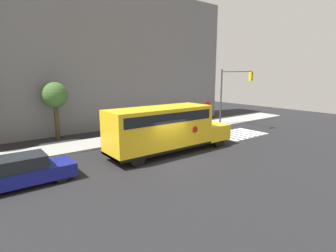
# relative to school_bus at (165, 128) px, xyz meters

# --- Properties ---
(ground_plane) EXTENTS (60.00, 60.00, 0.00)m
(ground_plane) POSITION_rel_school_bus_xyz_m (-0.48, -1.31, -1.81)
(ground_plane) COLOR black
(sidewalk_strip) EXTENTS (44.00, 3.00, 0.15)m
(sidewalk_strip) POSITION_rel_school_bus_xyz_m (-0.48, 5.19, -1.73)
(sidewalk_strip) COLOR #9E9E99
(sidewalk_strip) RESTS_ON ground
(building_backdrop) EXTENTS (32.00, 4.00, 13.68)m
(building_backdrop) POSITION_rel_school_bus_xyz_m (-0.48, 11.69, 5.04)
(building_backdrop) COLOR slate
(building_backdrop) RESTS_ON ground
(crosswalk_stripes) EXTENTS (4.70, 3.20, 0.01)m
(crosswalk_stripes) POSITION_rel_school_bus_xyz_m (8.91, 0.69, -1.80)
(crosswalk_stripes) COLOR white
(crosswalk_stripes) RESTS_ON ground
(school_bus) EXTENTS (9.41, 2.57, 3.20)m
(school_bus) POSITION_rel_school_bus_xyz_m (0.00, 0.00, 0.00)
(school_bus) COLOR yellow
(school_bus) RESTS_ON ground
(parked_car) EXTENTS (4.69, 1.73, 1.51)m
(parked_car) POSITION_rel_school_bus_xyz_m (-8.70, -0.04, -1.06)
(parked_car) COLOR navy
(parked_car) RESTS_ON ground
(stop_sign) EXTENTS (0.76, 0.10, 2.75)m
(stop_sign) POSITION_rel_school_bus_xyz_m (8.27, 4.07, 0.04)
(stop_sign) COLOR #38383A
(stop_sign) RESTS_ON ground
(traffic_light) EXTENTS (0.28, 3.72, 5.85)m
(traffic_light) POSITION_rel_school_bus_xyz_m (10.67, 3.29, 2.08)
(traffic_light) COLOR #38383A
(traffic_light) RESTS_ON ground
(tree_near_sidewalk) EXTENTS (2.09, 2.09, 4.75)m
(tree_near_sidewalk) POSITION_rel_school_bus_xyz_m (-4.65, 8.70, 1.80)
(tree_near_sidewalk) COLOR #423323
(tree_near_sidewalk) RESTS_ON ground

